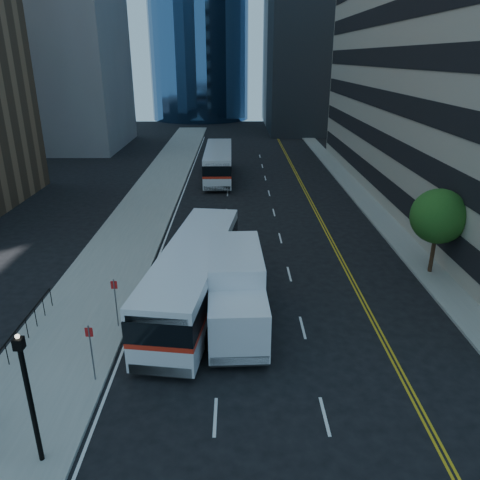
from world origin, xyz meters
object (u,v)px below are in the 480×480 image
Objects in this scene: street_tree at (438,216)px; box_truck at (236,290)px; lamp_post at (29,394)px; bus_front at (194,274)px; bus_rear at (219,162)px.

box_truck is (-11.72, -5.67, -1.77)m from street_tree.
lamp_post reaches higher than bus_front.
box_truck reaches higher than bus_front.
bus_front is 2.87m from box_truck.
box_truck reaches higher than bus_rear.
box_truck is at bearing 53.01° from lamp_post.
lamp_post is at bearing -129.07° from box_truck.
street_tree reaches higher than lamp_post.
lamp_post is 11.07m from bus_front.
street_tree is at bearing 37.87° from lamp_post.
lamp_post is 10.46m from box_truck.
street_tree is at bearing 23.10° from bus_front.
bus_rear is at bearing 97.20° from bus_front.
lamp_post is (-18.00, -14.00, -0.92)m from street_tree.
box_truck is at bearing -33.58° from bus_front.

